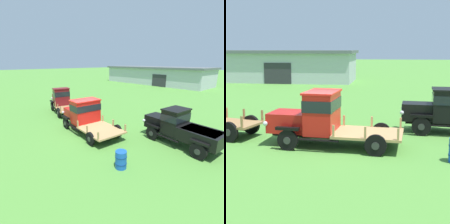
{
  "view_description": "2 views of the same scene",
  "coord_description": "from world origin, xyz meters",
  "views": [
    {
      "loc": [
        9.99,
        -6.53,
        4.81
      ],
      "look_at": [
        0.1,
        2.35,
        1.0
      ],
      "focal_mm": 28.0,
      "sensor_mm": 36.0,
      "label": 1
    },
    {
      "loc": [
        2.48,
        -13.55,
        3.96
      ],
      "look_at": [
        0.1,
        2.35,
        1.0
      ],
      "focal_mm": 55.0,
      "sensor_mm": 36.0,
      "label": 2
    }
  ],
  "objects": [
    {
      "name": "ground_plane",
      "position": [
        0.0,
        0.0,
        0.0
      ],
      "size": [
        240.0,
        240.0,
        0.0
      ],
      "primitive_type": "plane",
      "color": "#518E38"
    },
    {
      "name": "farm_shed",
      "position": [
        -13.71,
        28.1,
        1.92
      ],
      "size": [
        24.16,
        8.35,
        3.8
      ],
      "color": "#B2B7BC",
      "rests_on": "ground"
    },
    {
      "name": "vintage_truck_foreground_near",
      "position": [
        -6.08,
        1.12,
        1.19
      ],
      "size": [
        4.72,
        2.56,
        2.37
      ],
      "color": "black",
      "rests_on": "ground"
    },
    {
      "name": "vintage_truck_second_in_line",
      "position": [
        -0.34,
        0.09,
        1.17
      ],
      "size": [
        5.7,
        2.61,
        2.28
      ],
      "color": "black",
      "rests_on": "ground"
    },
    {
      "name": "vintage_truck_midrow_center",
      "position": [
        5.44,
        3.02,
        1.08
      ],
      "size": [
        4.88,
        2.2,
        2.13
      ],
      "color": "black",
      "rests_on": "ground"
    },
    {
      "name": "oil_drum_beside_row",
      "position": [
        4.9,
        -1.4,
        0.43
      ],
      "size": [
        0.56,
        0.56,
        0.86
      ],
      "color": "#1951B2",
      "rests_on": "ground"
    }
  ]
}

